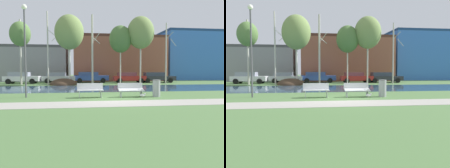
{
  "view_description": "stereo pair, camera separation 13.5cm",
  "coord_description": "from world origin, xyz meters",
  "views": [
    {
      "loc": [
        -1.82,
        -12.77,
        1.67
      ],
      "look_at": [
        0.12,
        1.27,
        0.8
      ],
      "focal_mm": 35.93,
      "sensor_mm": 36.0,
      "label": 1
    },
    {
      "loc": [
        -1.69,
        -12.79,
        1.67
      ],
      "look_at": [
        0.12,
        1.27,
        0.8
      ],
      "focal_mm": 35.93,
      "sensor_mm": 36.0,
      "label": 2
    }
  ],
  "objects": [
    {
      "name": "parked_suv_fifth_dark",
      "position": [
        8.27,
        16.42,
        0.74
      ],
      "size": [
        4.76,
        2.07,
        1.39
      ],
      "color": "#282B30",
      "rests_on": "ground"
    },
    {
      "name": "building_brick_low",
      "position": [
        4.21,
        23.93,
        3.48
      ],
      "size": [
        14.1,
        8.59,
        6.96
      ],
      "color": "brown",
      "rests_on": "ground"
    },
    {
      "name": "trash_bin",
      "position": [
        2.89,
        0.8,
        0.55
      ],
      "size": [
        0.5,
        0.5,
        1.07
      ],
      "color": "#999B9E",
      "rests_on": "ground"
    },
    {
      "name": "ground_plane",
      "position": [
        0.0,
        10.0,
        0.0
      ],
      "size": [
        120.0,
        120.0,
        0.0
      ],
      "primitive_type": "plane",
      "color": "#4C703D"
    },
    {
      "name": "parked_hatch_third_blue",
      "position": [
        -0.55,
        17.5,
        0.77
      ],
      "size": [
        4.67,
        2.12,
        1.43
      ],
      "color": "#2D4793",
      "rests_on": "ground"
    },
    {
      "name": "birch_far_left",
      "position": [
        -8.65,
        14.22,
        5.76
      ],
      "size": [
        2.33,
        2.33,
        7.44
      ],
      "color": "#BCB7A8",
      "rests_on": "ground"
    },
    {
      "name": "birch_center",
      "position": [
        -0.41,
        14.56,
        4.22
      ],
      "size": [
        1.08,
        1.85,
        8.34
      ],
      "color": "#BCB7A8",
      "rests_on": "ground"
    },
    {
      "name": "seagull",
      "position": [
        1.93,
        0.51,
        0.13
      ],
      "size": [
        0.43,
        0.16,
        0.26
      ],
      "color": "white",
      "rests_on": "ground"
    },
    {
      "name": "birch_center_left",
      "position": [
        -3.11,
        13.41,
        5.98
      ],
      "size": [
        3.3,
        3.3,
        7.97
      ],
      "color": "#BCB7A8",
      "rests_on": "ground"
    },
    {
      "name": "building_grey_warehouse",
      "position": [
        -10.18,
        24.58,
        2.7
      ],
      "size": [
        12.36,
        6.99,
        5.41
      ],
      "color": "gray",
      "rests_on": "ground"
    },
    {
      "name": "streetlamp",
      "position": [
        -5.17,
        1.48,
        3.72
      ],
      "size": [
        0.32,
        0.32,
        5.62
      ],
      "color": "#4C4C51",
      "rests_on": "ground"
    },
    {
      "name": "river_band",
      "position": [
        0.0,
        7.89,
        0.0
      ],
      "size": [
        80.0,
        7.64,
        0.01
      ],
      "primitive_type": "cube",
      "color": "#33516B",
      "rests_on": "ground"
    },
    {
      "name": "bench_right",
      "position": [
        1.27,
        0.93,
        0.47
      ],
      "size": [
        1.61,
        0.59,
        0.87
      ],
      "color": "silver",
      "rests_on": "ground"
    },
    {
      "name": "building_blue_store",
      "position": [
        20.24,
        25.21,
        4.24
      ],
      "size": [
        15.64,
        6.77,
        8.48
      ],
      "color": "#3870C6",
      "rests_on": "ground"
    },
    {
      "name": "parked_wagon_fourth_red",
      "position": [
        4.45,
        16.38,
        0.74
      ],
      "size": [
        4.27,
        2.05,
        1.38
      ],
      "color": "maroon",
      "rests_on": "ground"
    },
    {
      "name": "birch_right",
      "position": [
        5.53,
        14.46,
        6.3
      ],
      "size": [
        3.32,
        3.32,
        8.3
      ],
      "color": "#BCB7A8",
      "rests_on": "ground"
    },
    {
      "name": "birch_far_right",
      "position": [
        8.6,
        13.73,
        3.8
      ],
      "size": [
        1.37,
        2.13,
        7.44
      ],
      "color": "#BCB7A8",
      "rests_on": "ground"
    },
    {
      "name": "paved_path_strip",
      "position": [
        0.0,
        -1.79,
        0.01
      ],
      "size": [
        60.0,
        2.08,
        0.01
      ],
      "primitive_type": "cube",
      "color": "#9E998E",
      "rests_on": "ground"
    },
    {
      "name": "birch_center_right",
      "position": [
        3.07,
        14.85,
        5.51
      ],
      "size": [
        2.8,
        2.8,
        7.2
      ],
      "color": "beige",
      "rests_on": "ground"
    },
    {
      "name": "parked_sedan_second_silver",
      "position": [
        -4.74,
        17.23,
        0.74
      ],
      "size": [
        4.23,
        2.15,
        1.38
      ],
      "color": "#B2B5BC",
      "rests_on": "ground"
    },
    {
      "name": "birch_left",
      "position": [
        -5.47,
        13.43,
        4.2
      ],
      "size": [
        1.47,
        2.64,
        8.25
      ],
      "color": "beige",
      "rests_on": "ground"
    },
    {
      "name": "soil_mound",
      "position": [
        -3.81,
        13.43,
        0.0
      ],
      "size": [
        3.1,
        3.59,
        1.48
      ],
      "primitive_type": "ellipsoid",
      "color": "#423021",
      "rests_on": "ground"
    },
    {
      "name": "bench_left",
      "position": [
        -1.27,
        0.93,
        0.47
      ],
      "size": [
        1.61,
        0.59,
        0.87
      ],
      "color": "silver",
      "rests_on": "ground"
    },
    {
      "name": "parked_van_nearest_white",
      "position": [
        -9.17,
        16.36,
        0.76
      ],
      "size": [
        4.24,
        2.04,
        1.44
      ],
      "color": "silver",
      "rests_on": "ground"
    }
  ]
}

